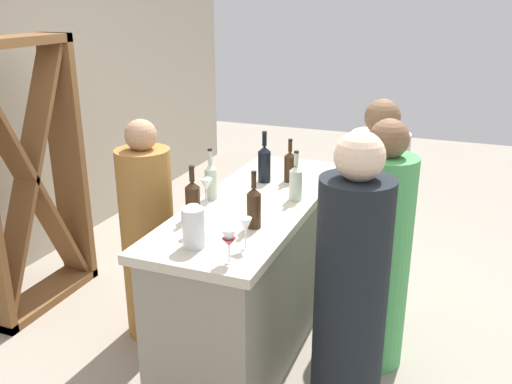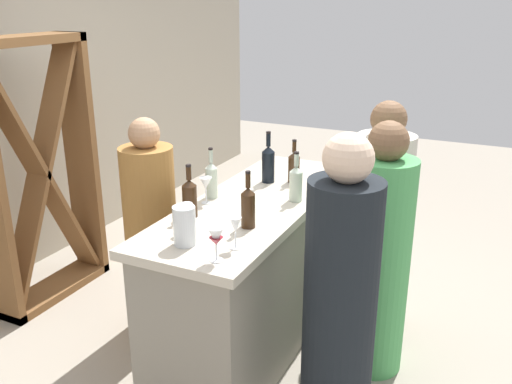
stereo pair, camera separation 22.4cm
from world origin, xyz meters
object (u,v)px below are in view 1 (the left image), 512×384
(person_center_guest, at_px, (379,256))
(person_server_behind, at_px, (148,240))
(wine_bottle_rightmost_near_black, at_px, (264,163))
(wine_glass_near_right, at_px, (193,215))
(wine_bottle_second_left_amber_brown, at_px, (254,206))
(wine_bottle_second_right_clear_pale, at_px, (296,182))
(wine_bottle_far_right_amber_brown, at_px, (290,165))
(wine_glass_far_left, at_px, (206,185))
(wine_glass_near_center, at_px, (229,239))
(wine_glass_near_left, at_px, (246,227))
(wine_bottle_leftmost_amber_brown, at_px, (193,199))
(wine_bottle_center_clear_pale, at_px, (211,180))
(water_pitcher, at_px, (193,228))
(wine_rack, at_px, (27,179))
(person_right_guest, at_px, (350,302))
(person_left_guest, at_px, (375,220))

(person_center_guest, xyz_separation_m, person_server_behind, (-0.23, 1.41, -0.03))
(wine_bottle_rightmost_near_black, relative_size, wine_glass_near_right, 2.16)
(wine_bottle_second_left_amber_brown, bearing_deg, wine_bottle_second_right_clear_pale, -9.23)
(wine_bottle_far_right_amber_brown, height_order, person_server_behind, person_server_behind)
(wine_glass_far_left, bearing_deg, wine_glass_near_center, -146.12)
(wine_glass_near_left, bearing_deg, wine_glass_far_left, 43.07)
(wine_glass_near_right, height_order, person_server_behind, person_server_behind)
(wine_bottle_leftmost_amber_brown, height_order, wine_glass_near_center, wine_bottle_leftmost_amber_brown)
(wine_glass_near_right, relative_size, person_server_behind, 0.11)
(person_center_guest, bearing_deg, wine_glass_near_center, 69.39)
(person_server_behind, bearing_deg, wine_bottle_center_clear_pale, -3.90)
(wine_glass_near_left, bearing_deg, wine_bottle_far_right_amber_brown, 6.56)
(wine_glass_near_right, relative_size, person_center_guest, 0.10)
(wine_glass_near_right, bearing_deg, wine_bottle_rightmost_near_black, -2.49)
(wine_bottle_second_left_amber_brown, bearing_deg, water_pitcher, 150.60)
(wine_rack, distance_m, wine_bottle_second_right_clear_pale, 1.88)
(wine_bottle_center_clear_pale, distance_m, wine_bottle_second_right_clear_pale, 0.50)
(water_pitcher, height_order, person_right_guest, person_right_guest)
(wine_bottle_rightmost_near_black, height_order, person_center_guest, person_center_guest)
(water_pitcher, distance_m, person_center_guest, 1.18)
(wine_glass_near_left, xyz_separation_m, wine_glass_far_left, (0.47, 0.44, 0.01))
(person_server_behind, bearing_deg, wine_glass_near_left, -41.20)
(wine_bottle_far_right_amber_brown, relative_size, person_left_guest, 0.19)
(wine_bottle_second_right_clear_pale, distance_m, person_center_guest, 0.65)
(wine_bottle_second_right_clear_pale, bearing_deg, wine_bottle_rightmost_near_black, 49.23)
(wine_bottle_far_right_amber_brown, height_order, wine_glass_far_left, wine_bottle_far_right_amber_brown)
(person_left_guest, relative_size, person_server_behind, 1.05)
(wine_rack, height_order, wine_bottle_far_right_amber_brown, wine_rack)
(water_pitcher, bearing_deg, wine_bottle_second_left_amber_brown, -29.40)
(wine_bottle_rightmost_near_black, distance_m, person_right_guest, 1.21)
(wine_glass_near_right, xyz_separation_m, wine_glass_far_left, (0.40, 0.12, 0.02))
(wine_glass_near_left, relative_size, wine_glass_far_left, 0.99)
(wine_bottle_second_left_amber_brown, height_order, wine_glass_near_left, wine_bottle_second_left_amber_brown)
(wine_glass_near_right, height_order, person_center_guest, person_center_guest)
(water_pitcher, bearing_deg, wine_bottle_second_right_clear_pale, -18.02)
(wine_glass_near_left, distance_m, water_pitcher, 0.25)
(wine_bottle_center_clear_pale, xyz_separation_m, wine_glass_near_right, (-0.50, -0.14, -0.02))
(wine_bottle_leftmost_amber_brown, bearing_deg, wine_bottle_rightmost_near_black, -10.93)
(wine_bottle_center_clear_pale, relative_size, water_pitcher, 1.57)
(person_right_guest, bearing_deg, wine_bottle_far_right_amber_brown, -68.46)
(wine_bottle_leftmost_amber_brown, height_order, person_right_guest, person_right_guest)
(person_left_guest, distance_m, person_center_guest, 0.56)
(wine_bottle_center_clear_pale, relative_size, person_server_behind, 0.21)
(wine_bottle_leftmost_amber_brown, xyz_separation_m, person_left_guest, (1.03, -0.82, -0.40))
(wine_rack, relative_size, wine_glass_near_center, 11.55)
(wine_bottle_leftmost_amber_brown, height_order, person_left_guest, person_left_guest)
(wine_glass_far_left, height_order, person_server_behind, person_server_behind)
(water_pitcher, bearing_deg, wine_bottle_rightmost_near_black, 1.67)
(person_right_guest, xyz_separation_m, person_server_behind, (0.39, 1.37, -0.07))
(wine_bottle_far_right_amber_brown, bearing_deg, wine_rack, 105.84)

